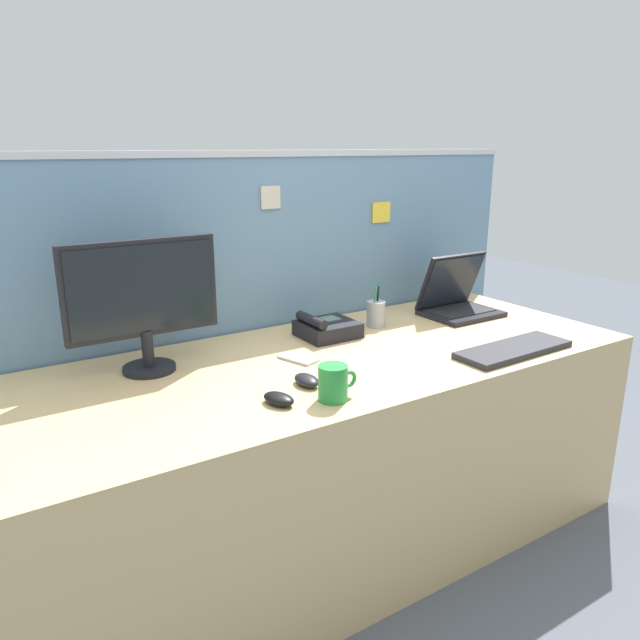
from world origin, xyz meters
The scene contains 12 objects.
ground_plane centered at (0.00, 0.00, 0.00)m, with size 10.00×10.00×0.00m, color #4C515B.
desk centered at (0.00, 0.00, 0.35)m, with size 2.18×0.84×0.71m, color tan.
cubicle_divider centered at (0.00, 0.46, 0.69)m, with size 2.42×0.07×1.37m.
desktop_monitor centered at (-0.54, 0.21, 0.95)m, with size 0.47×0.16×0.41m.
laptop centered at (0.75, 0.17, 0.77)m, with size 0.30×0.24×0.26m.
desk_phone centered at (0.12, 0.20, 0.74)m, with size 0.20×0.18×0.09m.
keyboard_main centered at (0.57, -0.30, 0.72)m, with size 0.45×0.15×0.02m, color #232328.
computer_mouse_right_hand centered at (-0.32, -0.24, 0.72)m, with size 0.06×0.10×0.03m, color black.
computer_mouse_left_hand centered at (-0.18, -0.16, 0.72)m, with size 0.06×0.10×0.03m, color black.
pen_cup centered at (0.36, 0.20, 0.76)m, with size 0.07×0.07×0.18m.
cell_phone_silver_slab centered at (-0.09, 0.04, 0.71)m, with size 0.06×0.13×0.01m, color #B7BAC1.
coffee_mug centered at (-0.18, -0.30, 0.76)m, with size 0.12×0.08×0.10m.
Camera 1 is at (-1.04, -1.58, 1.39)m, focal length 33.62 mm.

